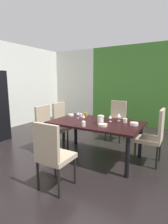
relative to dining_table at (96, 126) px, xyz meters
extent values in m
cube|color=black|center=(-0.74, -0.03, -0.67)|extent=(5.64, 6.36, 0.02)
cube|color=silver|center=(-2.62, 3.10, 0.71)|extent=(1.89, 0.10, 2.74)
cube|color=#427F2F|center=(0.20, 3.10, 0.71)|extent=(3.75, 0.10, 2.74)
cube|color=black|center=(0.00, 0.00, 0.06)|extent=(1.75, 1.07, 0.04)
cylinder|color=black|center=(-0.78, 0.44, -0.31)|extent=(0.07, 0.07, 0.70)
cylinder|color=black|center=(0.78, 0.44, -0.31)|extent=(0.07, 0.07, 0.70)
cylinder|color=black|center=(-0.78, -0.44, -0.31)|extent=(0.07, 0.07, 0.70)
cylinder|color=black|center=(0.78, -0.44, -0.31)|extent=(0.07, 0.07, 0.70)
cube|color=tan|center=(-0.04, 1.20, -0.20)|extent=(0.44, 0.44, 0.07)
cube|color=tan|center=(-0.04, 1.40, 0.08)|extent=(0.42, 0.05, 0.55)
cylinder|color=black|center=(0.15, 1.01, -0.45)|extent=(0.04, 0.04, 0.43)
cylinder|color=black|center=(-0.23, 1.01, -0.45)|extent=(0.04, 0.04, 0.43)
cylinder|color=black|center=(0.15, 1.39, -0.45)|extent=(0.04, 0.04, 0.43)
cylinder|color=black|center=(-0.23, 1.39, -0.45)|extent=(0.04, 0.04, 0.43)
cube|color=tan|center=(0.96, 0.28, -0.20)|extent=(0.44, 0.44, 0.07)
cube|color=tan|center=(1.16, 0.28, 0.09)|extent=(0.05, 0.42, 0.58)
cylinder|color=black|center=(0.77, 0.09, -0.45)|extent=(0.04, 0.04, 0.43)
cylinder|color=black|center=(0.77, 0.47, -0.45)|extent=(0.04, 0.04, 0.43)
cylinder|color=black|center=(1.15, 0.09, -0.45)|extent=(0.04, 0.04, 0.43)
cylinder|color=black|center=(1.15, 0.47, -0.45)|extent=(0.04, 0.04, 0.43)
cube|color=tan|center=(-0.96, -0.28, -0.20)|extent=(0.44, 0.44, 0.07)
cube|color=tan|center=(-1.16, -0.28, 0.07)|extent=(0.05, 0.42, 0.55)
cylinder|color=black|center=(-0.77, -0.09, -0.45)|extent=(0.04, 0.04, 0.43)
cylinder|color=black|center=(-0.77, -0.47, -0.45)|extent=(0.04, 0.04, 0.43)
cylinder|color=black|center=(-1.15, -0.09, -0.45)|extent=(0.04, 0.04, 0.43)
cylinder|color=black|center=(-1.15, -0.47, -0.45)|extent=(0.04, 0.04, 0.43)
cube|color=tan|center=(-0.96, 0.28, -0.20)|extent=(0.44, 0.44, 0.07)
cube|color=tan|center=(-1.16, 0.28, 0.08)|extent=(0.05, 0.42, 0.56)
cylinder|color=black|center=(-0.77, 0.47, -0.45)|extent=(0.04, 0.04, 0.43)
cylinder|color=black|center=(-0.77, 0.09, -0.45)|extent=(0.04, 0.04, 0.43)
cylinder|color=black|center=(-1.15, 0.47, -0.45)|extent=(0.04, 0.04, 0.43)
cylinder|color=black|center=(-1.15, 0.09, -0.45)|extent=(0.04, 0.04, 0.43)
cube|color=tan|center=(-0.03, -1.20, -0.20)|extent=(0.44, 0.44, 0.07)
cube|color=tan|center=(-0.03, -1.40, 0.07)|extent=(0.42, 0.05, 0.53)
cylinder|color=black|center=(-0.22, -1.01, -0.45)|extent=(0.04, 0.04, 0.43)
cylinder|color=black|center=(0.16, -1.01, -0.45)|extent=(0.04, 0.04, 0.43)
cylinder|color=black|center=(-0.22, -1.39, -0.45)|extent=(0.04, 0.04, 0.43)
cylinder|color=black|center=(0.16, -1.39, -0.45)|extent=(0.04, 0.04, 0.43)
cube|color=black|center=(-2.52, -0.28, 0.23)|extent=(0.05, 0.34, 1.79)
cylinder|color=silver|center=(0.36, 0.30, 0.08)|extent=(0.07, 0.07, 0.00)
cylinder|color=silver|center=(0.36, 0.30, 0.12)|extent=(0.01, 0.01, 0.08)
cone|color=silver|center=(0.36, 0.30, 0.20)|extent=(0.08, 0.08, 0.07)
cylinder|color=silver|center=(0.23, 0.16, 0.08)|extent=(0.06, 0.06, 0.00)
cylinder|color=silver|center=(0.23, 0.16, 0.11)|extent=(0.01, 0.01, 0.06)
cone|color=silver|center=(0.23, 0.16, 0.18)|extent=(0.07, 0.07, 0.06)
cylinder|color=silver|center=(-0.24, -0.07, 0.08)|extent=(0.07, 0.07, 0.00)
cylinder|color=silver|center=(-0.24, -0.07, 0.11)|extent=(0.01, 0.01, 0.07)
cone|color=silver|center=(-0.24, -0.07, 0.18)|extent=(0.07, 0.07, 0.07)
cylinder|color=silver|center=(-0.50, 0.11, 0.08)|extent=(0.07, 0.07, 0.00)
cylinder|color=silver|center=(-0.50, 0.11, 0.12)|extent=(0.01, 0.01, 0.07)
cone|color=silver|center=(-0.50, 0.11, 0.19)|extent=(0.06, 0.06, 0.07)
cylinder|color=white|center=(0.72, 0.11, 0.10)|extent=(0.15, 0.15, 0.05)
cylinder|color=beige|center=(0.26, -0.25, 0.10)|extent=(0.16, 0.16, 0.04)
cylinder|color=white|center=(-0.76, 0.22, 0.10)|extent=(0.13, 0.13, 0.04)
cylinder|color=beige|center=(-0.51, 0.26, 0.12)|extent=(0.07, 0.07, 0.08)
cylinder|color=beige|center=(-0.03, -0.44, 0.12)|extent=(0.07, 0.07, 0.09)
cylinder|color=#B58D17|center=(-0.46, 0.40, 0.12)|extent=(0.07, 0.07, 0.08)
cylinder|color=#F4E2D0|center=(0.51, 0.23, 0.12)|extent=(0.08, 0.08, 0.08)
cylinder|color=silver|center=(0.15, -0.13, 0.16)|extent=(0.12, 0.12, 0.17)
cone|color=silver|center=(0.21, -0.13, 0.23)|extent=(0.04, 0.04, 0.03)
camera|label=1|loc=(1.50, -3.01, 0.88)|focal=28.00mm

